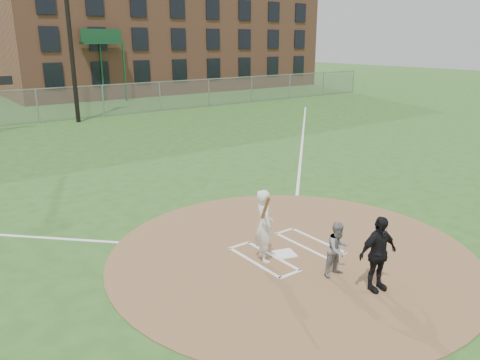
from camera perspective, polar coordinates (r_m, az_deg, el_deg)
ground at (r=11.02m, az=6.29°, el=-8.92°), size 140.00×140.00×0.00m
dirt_circle at (r=11.01m, az=6.29°, el=-8.87°), size 8.40×8.40×0.02m
home_plate at (r=10.91m, az=5.49°, el=-8.96°), size 0.58×0.58×0.03m
foul_line_first at (r=23.16m, az=7.60°, el=4.77°), size 17.04×17.04×0.01m
catcher at (r=9.96m, az=11.85°, el=-8.24°), size 0.59×0.47×1.17m
umpire at (r=9.52m, az=16.46°, el=-8.62°), size 0.94×0.51×1.53m
batters_boxes at (r=11.10m, az=5.76°, el=-8.54°), size 2.08×1.88×0.01m
batter_at_plate at (r=10.29m, az=2.95°, el=-5.55°), size 0.75×1.03×1.78m
outfield_fence at (r=30.23m, az=-23.49°, el=8.28°), size 56.08×0.08×2.03m
brick_warehouse at (r=50.69m, az=-10.37°, el=19.60°), size 30.00×17.17×15.00m
light_pole at (r=29.62m, az=-20.36°, el=19.36°), size 1.20×0.30×12.22m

